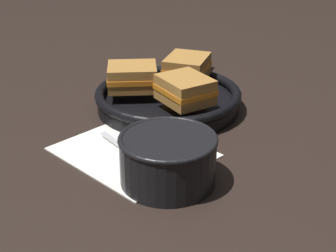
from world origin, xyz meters
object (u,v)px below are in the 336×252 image
Objects in this scene: spoon at (136,156)px; sandwich_near_right at (187,68)px; skillet at (168,98)px; sandwich_near_left at (185,90)px; soup_bowl at (168,157)px; sandwich_far_left at (132,77)px.

spoon is 0.28m from sandwich_near_right.
skillet is (-0.12, 0.18, 0.01)m from spoon.
skillet is at bearing 162.60° from sandwich_near_left.
soup_bowl is 1.35× the size of sandwich_near_left.
sandwich_near_right is at bearing 73.87° from sandwich_far_left.
skillet is 0.08m from sandwich_far_left.
sandwich_near_left is at bearing -17.40° from skillet.
sandwich_near_left is 0.88× the size of sandwich_near_right.
skillet is (-0.20, 0.18, -0.02)m from soup_bowl.
spoon is 0.22m from sandwich_far_left.
sandwich_near_right reaches higher than spoon.
sandwich_near_left reaches higher than skillet.
sandwich_near_right is (-0.08, 0.09, 0.00)m from sandwich_near_left.
soup_bowl is 1.19× the size of sandwich_near_right.
sandwich_near_right is 0.98× the size of sandwich_far_left.
sandwich_far_left is (-0.12, -0.03, 0.00)m from sandwich_near_left.
spoon is (-0.08, 0.01, -0.03)m from soup_bowl.
soup_bowl is at bearing -28.47° from sandwich_far_left.
sandwich_far_left is (-0.17, 0.13, 0.06)m from spoon.
skillet reaches higher than spoon.
skillet is at bearing 129.22° from spoon.
sandwich_far_left is (-0.05, -0.05, 0.04)m from skillet.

